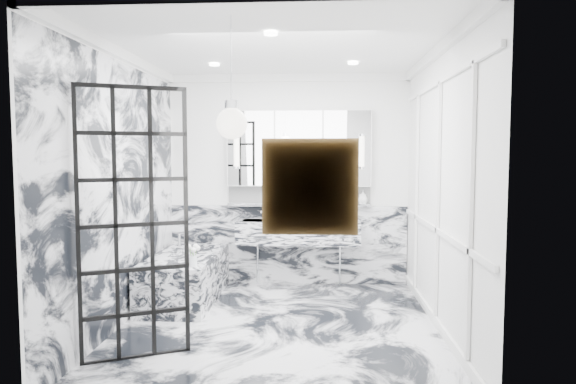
# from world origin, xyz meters

# --- Properties ---
(floor) EXTENTS (3.60, 3.60, 0.00)m
(floor) POSITION_xyz_m (0.00, 0.00, 0.00)
(floor) COLOR silver
(floor) RESTS_ON ground
(ceiling) EXTENTS (3.60, 3.60, 0.00)m
(ceiling) POSITION_xyz_m (0.00, 0.00, 2.80)
(ceiling) COLOR white
(ceiling) RESTS_ON wall_back
(wall_back) EXTENTS (3.60, 0.00, 3.60)m
(wall_back) POSITION_xyz_m (0.00, 1.80, 1.40)
(wall_back) COLOR white
(wall_back) RESTS_ON floor
(wall_front) EXTENTS (3.60, 0.00, 3.60)m
(wall_front) POSITION_xyz_m (0.00, -1.80, 1.40)
(wall_front) COLOR white
(wall_front) RESTS_ON floor
(wall_left) EXTENTS (0.00, 3.60, 3.60)m
(wall_left) POSITION_xyz_m (-1.60, 0.00, 1.40)
(wall_left) COLOR white
(wall_left) RESTS_ON floor
(wall_right) EXTENTS (0.00, 3.60, 3.60)m
(wall_right) POSITION_xyz_m (1.60, 0.00, 1.40)
(wall_right) COLOR white
(wall_right) RESTS_ON floor
(marble_clad_back) EXTENTS (3.18, 0.05, 1.05)m
(marble_clad_back) POSITION_xyz_m (0.00, 1.78, 0.53)
(marble_clad_back) COLOR silver
(marble_clad_back) RESTS_ON floor
(marble_clad_left) EXTENTS (0.02, 3.56, 2.68)m
(marble_clad_left) POSITION_xyz_m (-1.59, 0.00, 1.34)
(marble_clad_left) COLOR silver
(marble_clad_left) RESTS_ON floor
(panel_molding) EXTENTS (0.03, 3.40, 2.30)m
(panel_molding) POSITION_xyz_m (1.58, 0.00, 1.30)
(panel_molding) COLOR white
(panel_molding) RESTS_ON floor
(soap_bottle_a) EXTENTS (0.09, 0.09, 0.20)m
(soap_bottle_a) POSITION_xyz_m (0.53, 1.71, 1.19)
(soap_bottle_a) COLOR #8C5919
(soap_bottle_a) RESTS_ON ledge
(soap_bottle_b) EXTENTS (0.10, 0.10, 0.19)m
(soap_bottle_b) POSITION_xyz_m (1.00, 1.71, 1.18)
(soap_bottle_b) COLOR #4C4C51
(soap_bottle_b) RESTS_ON ledge
(soap_bottle_c) EXTENTS (0.13, 0.13, 0.16)m
(soap_bottle_c) POSITION_xyz_m (1.00, 1.71, 1.17)
(soap_bottle_c) COLOR silver
(soap_bottle_c) RESTS_ON ledge
(face_pot) EXTENTS (0.14, 0.14, 0.14)m
(face_pot) POSITION_xyz_m (0.32, 1.71, 1.17)
(face_pot) COLOR white
(face_pot) RESTS_ON ledge
(amber_bottle) EXTENTS (0.04, 0.04, 0.10)m
(amber_bottle) POSITION_xyz_m (0.25, 1.71, 1.14)
(amber_bottle) COLOR #8C5919
(amber_bottle) RESTS_ON ledge
(flower_vase) EXTENTS (0.08, 0.08, 0.12)m
(flower_vase) POSITION_xyz_m (-0.92, 0.25, 0.61)
(flower_vase) COLOR silver
(flower_vase) RESTS_ON bathtub
(crittall_door) EXTENTS (0.81, 0.41, 2.30)m
(crittall_door) POSITION_xyz_m (-1.14, -0.86, 1.15)
(crittall_door) COLOR black
(crittall_door) RESTS_ON floor
(artwork) EXTENTS (0.52, 0.05, 0.52)m
(artwork) POSITION_xyz_m (0.36, -1.76, 1.54)
(artwork) COLOR orange
(artwork) RESTS_ON wall_front
(pendant_light) EXTENTS (0.23, 0.23, 0.23)m
(pendant_light) POSITION_xyz_m (-0.22, -1.32, 1.97)
(pendant_light) COLOR white
(pendant_light) RESTS_ON ceiling
(trough_sink) EXTENTS (1.60, 0.45, 0.30)m
(trough_sink) POSITION_xyz_m (0.15, 1.55, 0.73)
(trough_sink) COLOR silver
(trough_sink) RESTS_ON wall_back
(ledge) EXTENTS (1.90, 0.14, 0.04)m
(ledge) POSITION_xyz_m (0.15, 1.72, 1.07)
(ledge) COLOR silver
(ledge) RESTS_ON wall_back
(subway_tile) EXTENTS (1.90, 0.03, 0.23)m
(subway_tile) POSITION_xyz_m (0.15, 1.78, 1.21)
(subway_tile) COLOR white
(subway_tile) RESTS_ON wall_back
(mirror_cabinet) EXTENTS (1.90, 0.16, 1.00)m
(mirror_cabinet) POSITION_xyz_m (0.15, 1.73, 1.82)
(mirror_cabinet) COLOR white
(mirror_cabinet) RESTS_ON wall_back
(sconce_left) EXTENTS (0.07, 0.07, 0.40)m
(sconce_left) POSITION_xyz_m (-0.67, 1.63, 1.78)
(sconce_left) COLOR white
(sconce_left) RESTS_ON mirror_cabinet
(sconce_right) EXTENTS (0.07, 0.07, 0.40)m
(sconce_right) POSITION_xyz_m (0.97, 1.63, 1.78)
(sconce_right) COLOR white
(sconce_right) RESTS_ON mirror_cabinet
(bathtub) EXTENTS (0.75, 1.65, 0.55)m
(bathtub) POSITION_xyz_m (-1.18, 0.90, 0.28)
(bathtub) COLOR silver
(bathtub) RESTS_ON floor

